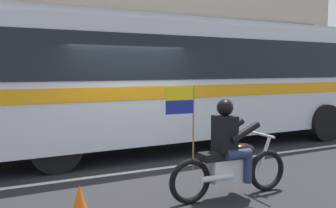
{
  "coord_description": "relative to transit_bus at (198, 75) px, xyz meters",
  "views": [
    {
      "loc": [
        -2.76,
        -7.39,
        2.02
      ],
      "look_at": [
        0.47,
        -0.93,
        1.35
      ],
      "focal_mm": 40.03,
      "sensor_mm": 36.0,
      "label": 1
    }
  ],
  "objects": [
    {
      "name": "transit_bus",
      "position": [
        0.0,
        0.0,
        0.0
      ],
      "size": [
        12.72,
        2.96,
        3.22
      ],
      "color": "silver",
      "rests_on": "ground_plane"
    },
    {
      "name": "ground_plane",
      "position": [
        -2.42,
        -1.19,
        -1.88
      ],
      "size": [
        60.0,
        60.0,
        0.0
      ],
      "primitive_type": "plane",
      "color": "black"
    },
    {
      "name": "sidewalk_curb",
      "position": [
        -2.42,
        3.91,
        -1.81
      ],
      "size": [
        28.0,
        3.8,
        0.15
      ],
      "primitive_type": "cube",
      "color": "gray",
      "rests_on": "ground_plane"
    },
    {
      "name": "traffic_cone",
      "position": [
        -4.11,
        -3.91,
        -1.63
      ],
      "size": [
        0.36,
        0.36,
        0.55
      ],
      "color": "#EA590F",
      "rests_on": "ground_plane"
    },
    {
      "name": "motorcycle_with_rider",
      "position": [
        -1.72,
        -3.84,
        -1.22
      ],
      "size": [
        2.2,
        0.64,
        1.78
      ],
      "color": "black",
      "rests_on": "ground_plane"
    },
    {
      "name": "lane_center_stripe",
      "position": [
        -2.42,
        -1.79,
        -1.88
      ],
      "size": [
        26.6,
        0.14,
        0.01
      ],
      "primitive_type": "cube",
      "color": "silver",
      "rests_on": "ground_plane"
    },
    {
      "name": "fire_hydrant",
      "position": [
        1.71,
        2.69,
        -1.37
      ],
      "size": [
        0.22,
        0.3,
        0.75
      ],
      "color": "#4C8C3F",
      "rests_on": "sidewalk_curb"
    }
  ]
}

